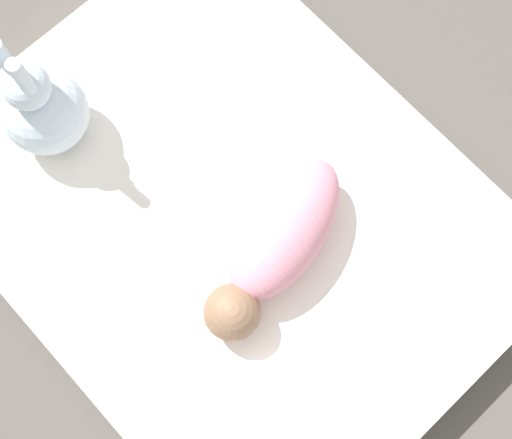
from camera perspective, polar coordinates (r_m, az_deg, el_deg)
ground_plane at (r=1.87m, az=-2.05°, el=-0.48°), size 12.00×12.00×0.00m
bed_mattress at (r=1.80m, az=-2.12°, el=0.01°), size 1.37×1.06×0.13m
swaddled_baby at (r=1.64m, az=1.64°, el=-1.81°), size 0.28×0.49×0.16m
bunny_plush at (r=1.77m, az=-16.74°, el=8.54°), size 0.21×0.21×0.39m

